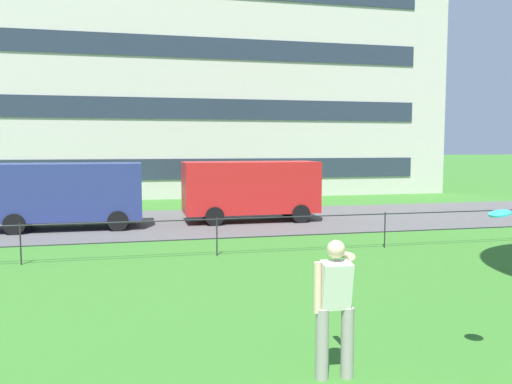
{
  "coord_description": "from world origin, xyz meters",
  "views": [
    {
      "loc": [
        -2.02,
        -0.67,
        2.83
      ],
      "look_at": [
        0.18,
        8.87,
        1.97
      ],
      "focal_mm": 36.82,
      "sensor_mm": 36.0,
      "label": 1
    }
  ],
  "objects_px": {
    "person_thrower": "(335,304)",
    "frisbee": "(500,213)",
    "panel_van_far_right": "(67,192)",
    "panel_van_far_left": "(251,187)",
    "apartment_building_background": "(199,65)"
  },
  "relations": [
    {
      "from": "panel_van_far_right",
      "to": "panel_van_far_left",
      "type": "height_order",
      "value": "same"
    },
    {
      "from": "panel_van_far_right",
      "to": "person_thrower",
      "type": "bearing_deg",
      "value": -70.47
    },
    {
      "from": "frisbee",
      "to": "panel_van_far_right",
      "type": "bearing_deg",
      "value": 117.02
    },
    {
      "from": "frisbee",
      "to": "panel_van_far_left",
      "type": "height_order",
      "value": "panel_van_far_left"
    },
    {
      "from": "apartment_building_background",
      "to": "person_thrower",
      "type": "bearing_deg",
      "value": -93.81
    },
    {
      "from": "panel_van_far_left",
      "to": "apartment_building_background",
      "type": "height_order",
      "value": "apartment_building_background"
    },
    {
      "from": "panel_van_far_left",
      "to": "person_thrower",
      "type": "bearing_deg",
      "value": -98.07
    },
    {
      "from": "panel_van_far_right",
      "to": "frisbee",
      "type": "bearing_deg",
      "value": -62.98
    },
    {
      "from": "frisbee",
      "to": "apartment_building_background",
      "type": "bearing_deg",
      "value": 90.28
    },
    {
      "from": "person_thrower",
      "to": "frisbee",
      "type": "relative_size",
      "value": 5.46
    },
    {
      "from": "person_thrower",
      "to": "frisbee",
      "type": "xyz_separation_m",
      "value": [
        2.11,
        -0.18,
        1.06
      ]
    },
    {
      "from": "panel_van_far_right",
      "to": "panel_van_far_left",
      "type": "distance_m",
      "value": 6.53
    },
    {
      "from": "frisbee",
      "to": "panel_van_far_right",
      "type": "xyz_separation_m",
      "value": [
        -6.72,
        13.18,
        -0.72
      ]
    },
    {
      "from": "person_thrower",
      "to": "frisbee",
      "type": "distance_m",
      "value": 2.37
    },
    {
      "from": "panel_van_far_right",
      "to": "apartment_building_background",
      "type": "distance_m",
      "value": 19.08
    }
  ]
}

